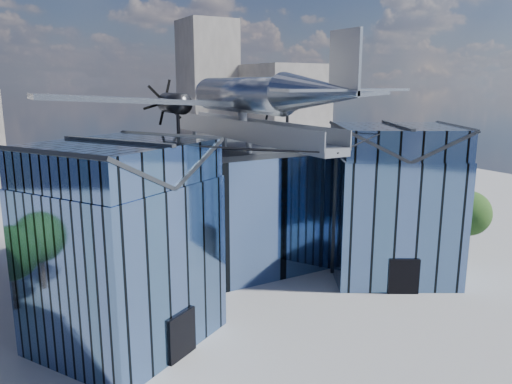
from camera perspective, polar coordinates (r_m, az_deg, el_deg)
ground_plane at (r=36.40m, az=1.61°, el=-11.73°), size 120.00×120.00×0.00m
museum at (r=39.42m, az=-2.77°, el=-1.33°), size 32.88×24.50×17.60m
bg_towers at (r=81.14m, az=-16.63°, el=8.45°), size 77.00×24.50×26.00m
tree_plaza_e at (r=45.90m, az=23.09°, el=-2.27°), size 4.93×4.93×5.98m
tree_side_e at (r=50.30m, az=18.24°, el=-1.64°), size 3.83×3.83×4.75m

